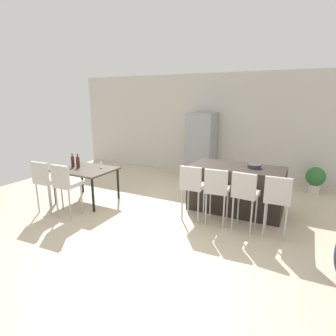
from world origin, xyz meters
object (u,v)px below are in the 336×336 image
(fruit_bowl, at_px, (254,166))
(bar_chair_left, at_px, (192,184))
(dining_table, at_px, (86,172))
(potted_plant, at_px, (315,178))
(kitchen_island, at_px, (236,189))
(refrigerator, at_px, (201,146))
(bar_chair_far, at_px, (277,197))
(wine_bottle_near, at_px, (73,161))
(bar_chair_middle, at_px, (217,188))
(bar_chair_right, at_px, (245,192))
(dining_chair_far, at_px, (65,182))
(wine_bottle_right, at_px, (78,162))
(dining_chair_near, at_px, (45,179))
(wine_glass_left, at_px, (101,162))

(fruit_bowl, bearing_deg, bar_chair_left, -137.49)
(dining_table, distance_m, potted_plant, 5.34)
(kitchen_island, bearing_deg, refrigerator, 127.57)
(kitchen_island, height_order, bar_chair_far, bar_chair_far)
(wine_bottle_near, bearing_deg, bar_chair_middle, 2.42)
(bar_chair_left, height_order, wine_bottle_near, bar_chair_left)
(kitchen_island, xyz_separation_m, bar_chair_middle, (-0.15, -0.82, 0.24))
(bar_chair_right, bearing_deg, dining_chair_far, -162.39)
(bar_chair_middle, relative_size, potted_plant, 1.63)
(bar_chair_right, distance_m, fruit_bowl, 0.90)
(fruit_bowl, distance_m, potted_plant, 2.24)
(fruit_bowl, bearing_deg, potted_plant, 58.43)
(bar_chair_left, height_order, wine_bottle_right, bar_chair_left)
(dining_table, bearing_deg, refrigerator, 60.90)
(potted_plant, bearing_deg, refrigerator, 179.80)
(dining_chair_near, height_order, wine_bottle_right, dining_chair_near)
(dining_chair_far, height_order, wine_bottle_near, dining_chair_far)
(bar_chair_left, bearing_deg, bar_chair_far, 0.00)
(wine_bottle_right, bearing_deg, dining_table, -7.58)
(dining_chair_near, bearing_deg, refrigerator, 63.28)
(bar_chair_right, bearing_deg, dining_table, -177.33)
(wine_bottle_near, distance_m, refrigerator, 3.48)
(dining_table, bearing_deg, fruit_bowl, 16.77)
(bar_chair_far, bearing_deg, fruit_bowl, 121.85)
(potted_plant, bearing_deg, wine_bottle_near, -149.89)
(dining_table, xyz_separation_m, wine_bottle_right, (-0.25, 0.03, 0.19))
(bar_chair_right, xyz_separation_m, fruit_bowl, (-0.02, 0.86, 0.26))
(bar_chair_left, height_order, fruit_bowl, bar_chair_left)
(kitchen_island, height_order, dining_table, kitchen_island)
(dining_table, distance_m, dining_chair_far, 0.88)
(bar_chair_left, bearing_deg, dining_table, -176.29)
(bar_chair_far, height_order, dining_table, bar_chair_far)
(refrigerator, bearing_deg, wine_bottle_near, -124.90)
(bar_chair_left, height_order, bar_chair_middle, same)
(bar_chair_middle, height_order, fruit_bowl, bar_chair_middle)
(wine_bottle_right, bearing_deg, fruit_bowl, 15.20)
(bar_chair_left, xyz_separation_m, bar_chair_middle, (0.47, 0.00, 0.00))
(kitchen_island, relative_size, dining_chair_near, 1.72)
(refrigerator, bearing_deg, bar_chair_left, -72.79)
(wine_bottle_near, xyz_separation_m, wine_bottle_right, (0.14, 0.01, -0.00))
(wine_glass_left, bearing_deg, bar_chair_left, -2.35)
(fruit_bowl, relative_size, potted_plant, 0.40)
(kitchen_island, height_order, bar_chair_left, bar_chair_left)
(dining_chair_near, xyz_separation_m, dining_chair_far, (0.54, -0.00, 0.00))
(dining_chair_near, bearing_deg, wine_bottle_right, 88.75)
(bar_chair_far, bearing_deg, potted_plant, 77.48)
(bar_chair_far, xyz_separation_m, wine_bottle_near, (-4.30, -0.14, 0.16))
(bar_chair_left, bearing_deg, refrigerator, 107.21)
(wine_bottle_right, xyz_separation_m, refrigerator, (1.84, 2.84, 0.06))
(wine_bottle_near, height_order, fruit_bowl, wine_bottle_near)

